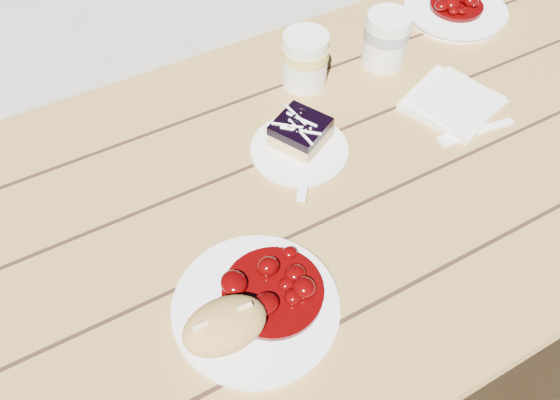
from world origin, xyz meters
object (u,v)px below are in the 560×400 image
main_plate (256,308)px  coffee_cup (386,39)px  second_plate (455,11)px  bread_roll (225,326)px  blueberry_cake (300,132)px  dessert_plate (299,151)px  second_cup (305,60)px  picnic_table (398,193)px

main_plate → coffee_cup: size_ratio=2.14×
main_plate → second_plate: 0.84m
main_plate → bread_roll: bearing=-160.0°
main_plate → blueberry_cake: blueberry_cake is taller
main_plate → dessert_plate: size_ratio=1.39×
bread_roll → coffee_cup: coffee_cup is taller
bread_roll → main_plate: bearing=20.0°
bread_roll → dessert_plate: size_ratio=0.70×
bread_roll → second_cup: size_ratio=1.07×
main_plate → coffee_cup: (0.48, 0.37, 0.05)m
blueberry_cake → coffee_cup: 0.29m
main_plate → second_cup: bearing=51.8°
picnic_table → blueberry_cake: (-0.19, 0.08, 0.19)m
bread_roll → coffee_cup: (0.54, 0.39, 0.01)m
second_cup → main_plate: bearing=-128.2°
bread_roll → second_plate: (0.78, 0.45, -0.04)m
picnic_table → coffee_cup: (0.08, 0.21, 0.22)m
second_cup → second_plate: bearing=5.1°
coffee_cup → second_cup: size_ratio=1.00×
blueberry_cake → second_plate: size_ratio=0.51×
main_plate → second_plate: same height
second_plate → picnic_table: bearing=-139.9°
second_plate → coffee_cup: bearing=-166.1°
dessert_plate → second_plate: (0.51, 0.20, 0.00)m
coffee_cup → second_cup: (-0.17, 0.02, 0.00)m
main_plate → coffee_cup: coffee_cup is taller
dessert_plate → main_plate: bearing=-131.3°
picnic_table → second_cup: second_cup is taller
blueberry_cake → second_cup: (0.09, 0.14, 0.02)m
blueberry_cake → coffee_cup: (0.27, 0.12, 0.02)m
picnic_table → second_cup: 0.33m
picnic_table → dessert_plate: dessert_plate is taller
second_cup → bread_roll: bearing=-131.4°
main_plate → second_cup: 0.50m
dessert_plate → second_plate: bearing=20.9°
coffee_cup → second_cup: 0.17m
picnic_table → second_cup: bearing=112.9°
bread_roll → second_plate: 0.90m
bread_roll → blueberry_cake: (0.27, 0.27, -0.01)m
dessert_plate → picnic_table: bearing=-18.9°
second_plate → second_cup: bearing=-174.9°
main_plate → second_plate: size_ratio=1.04×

